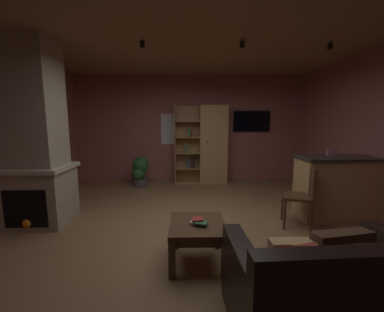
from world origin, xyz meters
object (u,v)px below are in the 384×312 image
(bookshelf_cabinet, at_px, (210,145))
(dining_chair, at_px, (303,192))
(coffee_table, at_px, (197,231))
(potted_floor_plant, at_px, (140,171))
(leather_couch, at_px, (330,294))
(table_book_1, at_px, (201,223))
(tissue_box, at_px, (331,152))
(table_book_2, at_px, (198,219))
(wall_mounted_tv, at_px, (251,121))
(table_book_0, at_px, (196,223))
(stone_fireplace, at_px, (35,144))
(kitchen_bar_counter, at_px, (343,187))

(bookshelf_cabinet, height_order, dining_chair, bookshelf_cabinet)
(coffee_table, xyz_separation_m, potted_floor_plant, (-1.26, 3.22, 0.01))
(leather_couch, bearing_deg, table_book_1, 136.79)
(bookshelf_cabinet, bearing_deg, tissue_box, -51.82)
(coffee_table, xyz_separation_m, table_book_2, (0.00, -0.02, 0.14))
(table_book_1, xyz_separation_m, potted_floor_plant, (-1.30, 3.30, -0.11))
(tissue_box, distance_m, wall_mounted_tv, 2.59)
(wall_mounted_tv, bearing_deg, dining_chair, -89.11)
(table_book_0, bearing_deg, tissue_box, 30.04)
(dining_chair, bearing_deg, stone_fireplace, 176.93)
(table_book_2, height_order, potted_floor_plant, potted_floor_plant)
(table_book_0, xyz_separation_m, table_book_1, (0.05, -0.05, 0.02))
(stone_fireplace, relative_size, wall_mounted_tv, 2.89)
(dining_chair, bearing_deg, kitchen_bar_counter, 20.99)
(potted_floor_plant, bearing_deg, bookshelf_cabinet, 10.03)
(tissue_box, relative_size, wall_mounted_tv, 0.13)
(bookshelf_cabinet, relative_size, wall_mounted_tv, 2.07)
(stone_fireplace, relative_size, table_book_1, 21.10)
(bookshelf_cabinet, relative_size, dining_chair, 2.15)
(wall_mounted_tv, bearing_deg, kitchen_bar_counter, -71.39)
(table_book_0, distance_m, table_book_2, 0.04)
(table_book_2, distance_m, potted_floor_plant, 3.49)
(table_book_1, distance_m, table_book_2, 0.07)
(stone_fireplace, relative_size, potted_floor_plant, 3.85)
(kitchen_bar_counter, xyz_separation_m, dining_chair, (-0.81, -0.31, 0.01))
(stone_fireplace, height_order, tissue_box, stone_fireplace)
(kitchen_bar_counter, xyz_separation_m, table_book_0, (-2.45, -1.22, -0.04))
(tissue_box, distance_m, dining_chair, 0.91)
(stone_fireplace, bearing_deg, potted_floor_plant, 61.70)
(kitchen_bar_counter, height_order, dining_chair, kitchen_bar_counter)
(kitchen_bar_counter, bearing_deg, table_book_2, -153.27)
(table_book_0, distance_m, table_book_1, 0.08)
(table_book_2, bearing_deg, bookshelf_cabinet, 82.46)
(dining_chair, bearing_deg, wall_mounted_tv, 90.89)
(stone_fireplace, height_order, wall_mounted_tv, stone_fireplace)
(table_book_1, bearing_deg, kitchen_bar_counter, 28.07)
(coffee_table, relative_size, table_book_2, 5.42)
(table_book_0, bearing_deg, stone_fireplace, 154.69)
(stone_fireplace, relative_size, coffee_table, 4.18)
(table_book_2, bearing_deg, tissue_box, 30.23)
(coffee_table, height_order, table_book_1, table_book_1)
(stone_fireplace, height_order, table_book_1, stone_fireplace)
(leather_couch, relative_size, table_book_2, 12.22)
(leather_couch, bearing_deg, bookshelf_cabinet, 96.12)
(table_book_1, relative_size, table_book_2, 1.07)
(leather_couch, height_order, potted_floor_plant, leather_couch)
(dining_chair, bearing_deg, tissue_box, 32.33)
(kitchen_bar_counter, bearing_deg, bookshelf_cabinet, 130.14)
(kitchen_bar_counter, relative_size, tissue_box, 12.16)
(table_book_0, relative_size, table_book_2, 1.08)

